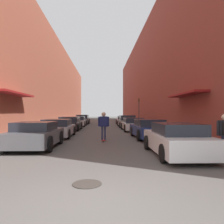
{
  "coord_description": "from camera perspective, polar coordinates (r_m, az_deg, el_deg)",
  "views": [
    {
      "loc": [
        0.03,
        -3.82,
        1.71
      ],
      "look_at": [
        0.66,
        10.17,
        1.75
      ],
      "focal_mm": 35.0,
      "sensor_mm": 36.0,
      "label": 1
    }
  ],
  "objects": [
    {
      "name": "ground",
      "position": [
        27.0,
        -2.62,
        -3.78
      ],
      "size": [
        127.19,
        127.19,
        0.0
      ],
      "primitive_type": "plane",
      "color": "#4C4947"
    },
    {
      "name": "curb_strip_left",
      "position": [
        33.15,
        -11.29,
        -3.0
      ],
      "size": [
        1.8,
        57.81,
        0.12
      ],
      "color": "gray",
      "rests_on": "ground"
    },
    {
      "name": "curb_strip_right",
      "position": [
        33.14,
        6.06,
        -3.01
      ],
      "size": [
        1.8,
        57.81,
        0.12
      ],
      "color": "gray",
      "rests_on": "ground"
    },
    {
      "name": "building_row_left",
      "position": [
        33.92,
        -16.17,
        6.89
      ],
      "size": [
        4.9,
        57.81,
        11.74
      ],
      "color": "brown",
      "rests_on": "ground"
    },
    {
      "name": "building_row_right",
      "position": [
        34.06,
        10.95,
        8.73
      ],
      "size": [
        4.9,
        57.81,
        13.94
      ],
      "color": "brown",
      "rests_on": "ground"
    },
    {
      "name": "parked_car_left_0",
      "position": [
        11.18,
        -19.18,
        -5.69
      ],
      "size": [
        2.01,
        4.01,
        1.27
      ],
      "color": "#515459",
      "rests_on": "ground"
    },
    {
      "name": "parked_car_left_1",
      "position": [
        15.75,
        -14.01,
        -4.15
      ],
      "size": [
        2.08,
        4.34,
        1.25
      ],
      "color": "#B7B7BC",
      "rests_on": "ground"
    },
    {
      "name": "parked_car_left_2",
      "position": [
        21.61,
        -10.92,
        -3.03
      ],
      "size": [
        2.05,
        4.77,
        1.31
      ],
      "color": "#232326",
      "rests_on": "ground"
    },
    {
      "name": "parked_car_left_3",
      "position": [
        27.74,
        -8.86,
        -2.45
      ],
      "size": [
        1.98,
        4.49,
        1.22
      ],
      "color": "#B7B7BC",
      "rests_on": "ground"
    },
    {
      "name": "parked_car_left_4",
      "position": [
        33.39,
        -7.67,
        -1.95
      ],
      "size": [
        2.0,
        4.82,
        1.38
      ],
      "color": "#515459",
      "rests_on": "ground"
    },
    {
      "name": "parked_car_right_0",
      "position": [
        9.16,
        16.39,
        -6.91
      ],
      "size": [
        1.95,
        4.41,
        1.29
      ],
      "color": "silver",
      "rests_on": "ground"
    },
    {
      "name": "parked_car_right_1",
      "position": [
        14.63,
        9.53,
        -4.39
      ],
      "size": [
        1.95,
        4.54,
        1.27
      ],
      "color": "navy",
      "rests_on": "ground"
    },
    {
      "name": "parked_car_right_2",
      "position": [
        20.66,
        5.52,
        -3.24
      ],
      "size": [
        1.99,
        4.79,
        1.22
      ],
      "color": "silver",
      "rests_on": "ground"
    },
    {
      "name": "parked_car_right_3",
      "position": [
        25.82,
        3.92,
        -2.48
      ],
      "size": [
        2.02,
        4.38,
        1.39
      ],
      "color": "gray",
      "rests_on": "ground"
    },
    {
      "name": "parked_car_right_4",
      "position": [
        30.89,
        2.96,
        -2.21
      ],
      "size": [
        1.94,
        4.2,
        1.22
      ],
      "color": "maroon",
      "rests_on": "ground"
    },
    {
      "name": "skateboarder",
      "position": [
        13.14,
        -2.21,
        -2.95
      ],
      "size": [
        0.66,
        0.78,
        1.73
      ],
      "color": "#B2231E",
      "rests_on": "ground"
    },
    {
      "name": "manhole_cover",
      "position": [
        5.5,
        -6.53,
        -18.15
      ],
      "size": [
        0.7,
        0.7,
        0.02
      ],
      "color": "#332D28",
      "rests_on": "ground"
    },
    {
      "name": "traffic_light",
      "position": [
        29.6,
        7.05,
        0.98
      ],
      "size": [
        0.16,
        0.22,
        3.52
      ],
      "color": "#2D2D2D",
      "rests_on": "curb_strip_right"
    }
  ]
}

